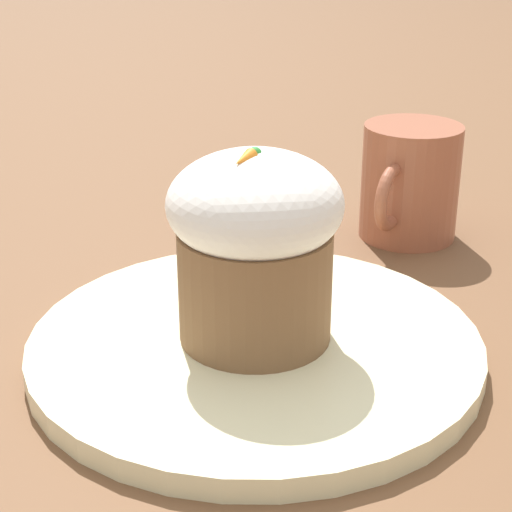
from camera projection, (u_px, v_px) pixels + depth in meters
name	position (u px, v px, depth m)	size (l,w,h in m)	color
ground_plane	(255.00, 356.00, 0.49)	(4.00, 4.00, 0.00)	brown
dessert_plate	(255.00, 346.00, 0.49)	(0.26, 0.26, 0.01)	beige
carrot_cake	(256.00, 245.00, 0.46)	(0.10, 0.10, 0.11)	brown
spoon	(267.00, 324.00, 0.49)	(0.11, 0.12, 0.01)	silver
coffee_cup	(409.00, 182.00, 0.65)	(0.10, 0.07, 0.09)	#9E563D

